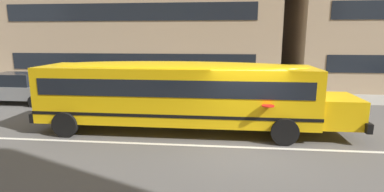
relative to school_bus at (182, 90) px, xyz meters
The scene contains 5 objects.
ground_plane 3.25m from the school_bus, 32.88° to the right, with size 400.00×400.00×0.00m, color #54514F.
sidewalk_far 7.33m from the school_bus, 70.56° to the left, with size 120.00×3.00×0.01m, color gray.
lane_centreline 3.25m from the school_bus, 32.88° to the right, with size 110.00×0.16×0.01m, color silver.
school_bus is the anchor object (origin of this frame).
parked_car_grey_mid_block 10.21m from the school_bus, 157.59° to the left, with size 3.92×1.93×1.64m.
Camera 1 is at (-0.88, -9.29, 3.59)m, focal length 27.54 mm.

